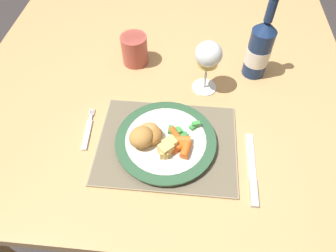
% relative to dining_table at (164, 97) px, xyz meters
% --- Properties ---
extents(ground_plane, '(6.00, 6.00, 0.00)m').
position_rel_dining_table_xyz_m(ground_plane, '(0.00, 0.00, -0.65)').
color(ground_plane, '#383333').
extents(dining_table, '(1.15, 1.05, 0.74)m').
position_rel_dining_table_xyz_m(dining_table, '(0.00, 0.00, 0.00)').
color(dining_table, tan).
rests_on(dining_table, ground).
extents(placemat, '(0.36, 0.27, 0.01)m').
position_rel_dining_table_xyz_m(placemat, '(0.04, -0.25, 0.09)').
color(placemat, gray).
rests_on(placemat, dining_table).
extents(dinner_plate, '(0.26, 0.26, 0.02)m').
position_rel_dining_table_xyz_m(dinner_plate, '(0.03, -0.25, 0.11)').
color(dinner_plate, silver).
rests_on(dinner_plate, placemat).
extents(breaded_croquettes, '(0.10, 0.10, 0.05)m').
position_rel_dining_table_xyz_m(breaded_croquettes, '(-0.02, -0.26, 0.13)').
color(breaded_croquettes, '#B77F3D').
rests_on(breaded_croquettes, dinner_plate).
extents(green_beans_pile, '(0.08, 0.07, 0.02)m').
position_rel_dining_table_xyz_m(green_beans_pile, '(0.07, -0.23, 0.12)').
color(green_beans_pile, green).
rests_on(green_beans_pile, dinner_plate).
extents(glazed_carrots, '(0.06, 0.09, 0.02)m').
position_rel_dining_table_xyz_m(glazed_carrots, '(0.07, -0.27, 0.12)').
color(glazed_carrots, orange).
rests_on(glazed_carrots, dinner_plate).
extents(fork, '(0.03, 0.14, 0.01)m').
position_rel_dining_table_xyz_m(fork, '(-0.18, -0.23, 0.09)').
color(fork, silver).
rests_on(fork, dining_table).
extents(table_knife, '(0.02, 0.20, 0.01)m').
position_rel_dining_table_xyz_m(table_knife, '(0.25, -0.32, 0.09)').
color(table_knife, silver).
rests_on(table_knife, dining_table).
extents(wine_glass, '(0.08, 0.08, 0.16)m').
position_rel_dining_table_xyz_m(wine_glass, '(0.13, -0.03, 0.21)').
color(wine_glass, silver).
rests_on(wine_glass, dining_table).
extents(bottle, '(0.07, 0.07, 0.26)m').
position_rel_dining_table_xyz_m(bottle, '(0.28, 0.05, 0.18)').
color(bottle, navy).
rests_on(bottle, dining_table).
extents(roast_potatoes, '(0.05, 0.06, 0.03)m').
position_rel_dining_table_xyz_m(roast_potatoes, '(0.04, -0.28, 0.13)').
color(roast_potatoes, '#E5BC66').
rests_on(roast_potatoes, dinner_plate).
extents(drinking_cup, '(0.08, 0.08, 0.09)m').
position_rel_dining_table_xyz_m(drinking_cup, '(-0.10, 0.06, 0.14)').
color(drinking_cup, '#B24C42').
rests_on(drinking_cup, dining_table).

